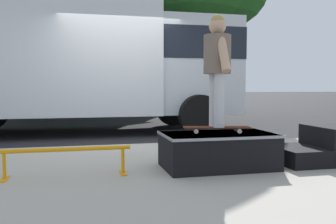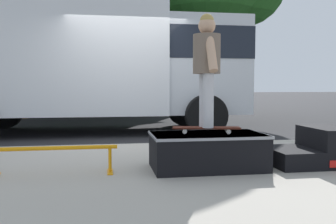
{
  "view_description": "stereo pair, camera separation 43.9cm",
  "coord_description": "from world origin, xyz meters",
  "px_view_note": "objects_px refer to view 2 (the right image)",
  "views": [
    {
      "loc": [
        -0.86,
        -6.6,
        1.06
      ],
      "look_at": [
        0.55,
        -0.7,
        0.65
      ],
      "focal_mm": 39.87,
      "sensor_mm": 36.0,
      "label": 1
    },
    {
      "loc": [
        -0.43,
        -6.68,
        1.06
      ],
      "look_at": [
        0.55,
        -0.7,
        0.65
      ],
      "focal_mm": 39.87,
      "sensor_mm": 36.0,
      "label": 2
    }
  ],
  "objects_px": {
    "skate_box": "(207,150)",
    "box_truck": "(97,60)",
    "skater_kid": "(207,61)",
    "grind_rail": "(53,153)",
    "kicker_ramp": "(317,149)",
    "skateboard": "(206,128)"
  },
  "relations": [
    {
      "from": "skate_box",
      "to": "skater_kid",
      "type": "bearing_deg",
      "value": 89.5
    },
    {
      "from": "skate_box",
      "to": "kicker_ramp",
      "type": "relative_size",
      "value": 1.3
    },
    {
      "from": "kicker_ramp",
      "to": "skater_kid",
      "type": "bearing_deg",
      "value": 177.73
    },
    {
      "from": "skate_box",
      "to": "box_truck",
      "type": "height_order",
      "value": "box_truck"
    },
    {
      "from": "skateboard",
      "to": "skater_kid",
      "type": "xyz_separation_m",
      "value": [
        0.0,
        0.0,
        0.78
      ]
    },
    {
      "from": "skater_kid",
      "to": "box_truck",
      "type": "xyz_separation_m",
      "value": [
        -1.37,
        4.7,
        0.34
      ]
    },
    {
      "from": "grind_rail",
      "to": "skater_kid",
      "type": "distance_m",
      "value": 1.99
    },
    {
      "from": "kicker_ramp",
      "to": "grind_rail",
      "type": "height_order",
      "value": "kicker_ramp"
    },
    {
      "from": "kicker_ramp",
      "to": "skate_box",
      "type": "bearing_deg",
      "value": 179.98
    },
    {
      "from": "grind_rail",
      "to": "box_truck",
      "type": "xyz_separation_m",
      "value": [
        0.34,
        4.77,
        1.35
      ]
    },
    {
      "from": "box_truck",
      "to": "skater_kid",
      "type": "bearing_deg",
      "value": -73.77
    },
    {
      "from": "skateboard",
      "to": "skater_kid",
      "type": "distance_m",
      "value": 0.78
    },
    {
      "from": "kicker_ramp",
      "to": "grind_rail",
      "type": "xyz_separation_m",
      "value": [
        -3.09,
        -0.02,
        0.04
      ]
    },
    {
      "from": "skate_box",
      "to": "skateboard",
      "type": "relative_size",
      "value": 1.6
    },
    {
      "from": "skater_kid",
      "to": "box_truck",
      "type": "height_order",
      "value": "box_truck"
    },
    {
      "from": "skate_box",
      "to": "kicker_ramp",
      "type": "distance_m",
      "value": 1.37
    },
    {
      "from": "skate_box",
      "to": "skateboard",
      "type": "xyz_separation_m",
      "value": [
        0.0,
        0.05,
        0.25
      ]
    },
    {
      "from": "grind_rail",
      "to": "skateboard",
      "type": "relative_size",
      "value": 1.7
    },
    {
      "from": "kicker_ramp",
      "to": "skateboard",
      "type": "distance_m",
      "value": 1.4
    },
    {
      "from": "grind_rail",
      "to": "box_truck",
      "type": "bearing_deg",
      "value": 85.87
    },
    {
      "from": "skate_box",
      "to": "grind_rail",
      "type": "xyz_separation_m",
      "value": [
        -1.71,
        -0.02,
        0.01
      ]
    },
    {
      "from": "skateboard",
      "to": "grind_rail",
      "type": "bearing_deg",
      "value": -177.65
    }
  ]
}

